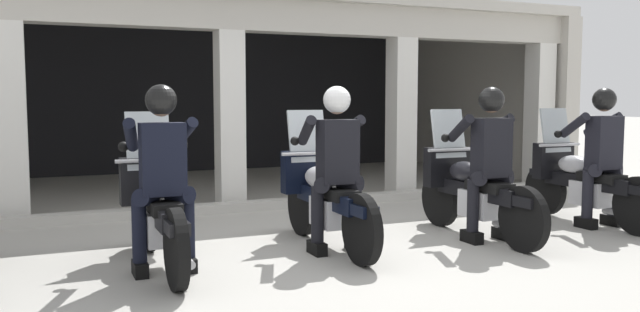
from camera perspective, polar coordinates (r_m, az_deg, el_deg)
The scene contains 11 objects.
ground_plane at distance 9.35m, azimuth -7.25°, elevation -3.98°, with size 80.00×80.00×0.00m, color #A8A59E.
station_building at distance 11.43m, azimuth -11.49°, elevation 7.42°, with size 11.85×5.10×2.97m.
kerb_strip at distance 8.55m, azimuth -6.93°, elevation -4.43°, with size 11.35×0.24×0.12m, color #B7B5AD.
motorcycle_left at distance 5.88m, azimuth -14.07°, elevation -4.55°, with size 0.62×2.04×1.35m.
police_officer_left at distance 5.55m, azimuth -13.69°, elevation -0.56°, with size 0.63×0.61×1.58m.
motorcycle_center at distance 6.44m, azimuth 0.36°, elevation -3.56°, with size 0.62×2.04×1.35m.
police_officer_center at distance 6.13m, azimuth 1.42°, elevation 0.12°, with size 0.63×0.61×1.58m.
motorcycle_right at distance 7.12m, azimuth 13.15°, elevation -2.87°, with size 0.62×2.04×1.35m.
police_officer_right at distance 6.84m, azimuth 14.64°, elevation 0.47°, with size 0.63×0.61×1.58m.
motorcycle_far_right at distance 8.26m, azimuth 21.94°, elevation -2.01°, with size 0.62×2.04×1.35m.
police_officer_far_right at distance 8.02m, azimuth 23.48°, elevation 0.87°, with size 0.63×0.61×1.58m.
Camera 1 is at (-2.58, -5.87, 1.47)m, focal length 36.46 mm.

